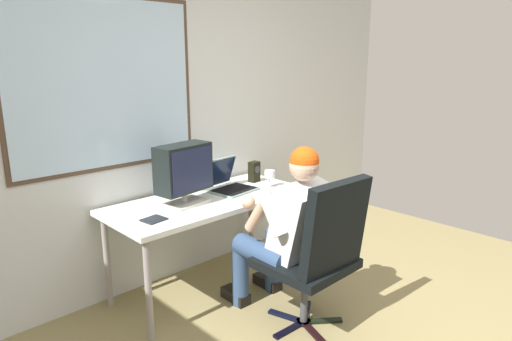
{
  "coord_description": "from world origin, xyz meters",
  "views": [
    {
      "loc": [
        -1.86,
        -0.89,
        1.73
      ],
      "look_at": [
        0.19,
        1.23,
        1.0
      ],
      "focal_mm": 31.23,
      "sensor_mm": 36.0,
      "label": 1
    }
  ],
  "objects_px": {
    "person_seated": "(288,229)",
    "wine_glass": "(270,175)",
    "crt_monitor": "(184,170)",
    "cd_case": "(154,220)",
    "laptop": "(227,182)",
    "desk_speaker": "(254,172)",
    "desk": "(209,206)",
    "office_chair": "(320,248)"
  },
  "relations": [
    {
      "from": "crt_monitor",
      "to": "laptop",
      "type": "distance_m",
      "value": 0.49
    },
    {
      "from": "crt_monitor",
      "to": "cd_case",
      "type": "distance_m",
      "value": 0.45
    },
    {
      "from": "laptop",
      "to": "desk_speaker",
      "type": "distance_m",
      "value": 0.33
    },
    {
      "from": "desk",
      "to": "person_seated",
      "type": "xyz_separation_m",
      "value": [
        0.13,
        -0.68,
        -0.03
      ]
    },
    {
      "from": "laptop",
      "to": "desk_speaker",
      "type": "bearing_deg",
      "value": 3.98
    },
    {
      "from": "desk",
      "to": "crt_monitor",
      "type": "height_order",
      "value": "crt_monitor"
    },
    {
      "from": "office_chair",
      "to": "crt_monitor",
      "type": "bearing_deg",
      "value": 108.2
    },
    {
      "from": "laptop",
      "to": "wine_glass",
      "type": "relative_size",
      "value": 2.67
    },
    {
      "from": "office_chair",
      "to": "person_seated",
      "type": "distance_m",
      "value": 0.29
    },
    {
      "from": "office_chair",
      "to": "desk_speaker",
      "type": "bearing_deg",
      "value": 67.08
    },
    {
      "from": "desk",
      "to": "crt_monitor",
      "type": "xyz_separation_m",
      "value": [
        -0.2,
        0.02,
        0.31
      ]
    },
    {
      "from": "laptop",
      "to": "desk_speaker",
      "type": "xyz_separation_m",
      "value": [
        0.32,
        0.02,
        0.02
      ]
    },
    {
      "from": "desk",
      "to": "desk_speaker",
      "type": "height_order",
      "value": "desk_speaker"
    },
    {
      "from": "wine_glass",
      "to": "crt_monitor",
      "type": "bearing_deg",
      "value": 169.97
    },
    {
      "from": "laptop",
      "to": "wine_glass",
      "type": "bearing_deg",
      "value": -33.72
    },
    {
      "from": "office_chair",
      "to": "desk",
      "type": "bearing_deg",
      "value": 97.23
    },
    {
      "from": "desk",
      "to": "cd_case",
      "type": "distance_m",
      "value": 0.57
    },
    {
      "from": "desk",
      "to": "desk_speaker",
      "type": "distance_m",
      "value": 0.6
    },
    {
      "from": "laptop",
      "to": "office_chair",
      "type": "bearing_deg",
      "value": -96.95
    },
    {
      "from": "person_seated",
      "to": "crt_monitor",
      "type": "bearing_deg",
      "value": 115.66
    },
    {
      "from": "desk",
      "to": "desk_speaker",
      "type": "bearing_deg",
      "value": 9.9
    },
    {
      "from": "desk_speaker",
      "to": "office_chair",
      "type": "bearing_deg",
      "value": -112.92
    },
    {
      "from": "laptop",
      "to": "person_seated",
      "type": "bearing_deg",
      "value": -98.61
    },
    {
      "from": "person_seated",
      "to": "wine_glass",
      "type": "xyz_separation_m",
      "value": [
        0.4,
        0.57,
        0.19
      ]
    },
    {
      "from": "crt_monitor",
      "to": "cd_case",
      "type": "height_order",
      "value": "crt_monitor"
    },
    {
      "from": "crt_monitor",
      "to": "desk_speaker",
      "type": "relative_size",
      "value": 2.51
    },
    {
      "from": "person_seated",
      "to": "crt_monitor",
      "type": "relative_size",
      "value": 2.79
    },
    {
      "from": "person_seated",
      "to": "cd_case",
      "type": "bearing_deg",
      "value": 141.14
    },
    {
      "from": "person_seated",
      "to": "cd_case",
      "type": "height_order",
      "value": "person_seated"
    },
    {
      "from": "desk",
      "to": "laptop",
      "type": "xyz_separation_m",
      "value": [
        0.25,
        0.08,
        0.13
      ]
    },
    {
      "from": "person_seated",
      "to": "cd_case",
      "type": "relative_size",
      "value": 7.75
    },
    {
      "from": "office_chair",
      "to": "wine_glass",
      "type": "distance_m",
      "value": 0.98
    },
    {
      "from": "desk",
      "to": "desk_speaker",
      "type": "relative_size",
      "value": 8.82
    },
    {
      "from": "desk",
      "to": "office_chair",
      "type": "xyz_separation_m",
      "value": [
        0.12,
        -0.97,
        -0.07
      ]
    },
    {
      "from": "desk",
      "to": "office_chair",
      "type": "height_order",
      "value": "office_chair"
    },
    {
      "from": "office_chair",
      "to": "laptop",
      "type": "xyz_separation_m",
      "value": [
        0.13,
        1.04,
        0.2
      ]
    },
    {
      "from": "desk_speaker",
      "to": "desk",
      "type": "bearing_deg",
      "value": -170.1
    },
    {
      "from": "desk",
      "to": "wine_glass",
      "type": "relative_size",
      "value": 10.69
    },
    {
      "from": "desk",
      "to": "laptop",
      "type": "distance_m",
      "value": 0.29
    },
    {
      "from": "person_seated",
      "to": "crt_monitor",
      "type": "distance_m",
      "value": 0.85
    },
    {
      "from": "desk",
      "to": "person_seated",
      "type": "height_order",
      "value": "person_seated"
    },
    {
      "from": "wine_glass",
      "to": "cd_case",
      "type": "xyz_separation_m",
      "value": [
        -1.09,
        -0.02,
        -0.1
      ]
    }
  ]
}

